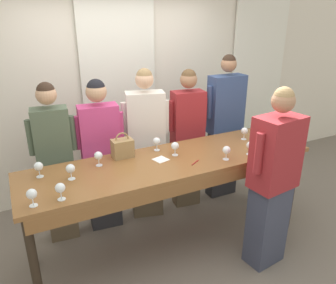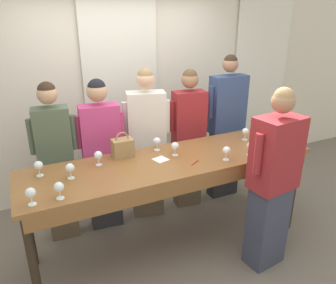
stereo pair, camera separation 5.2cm
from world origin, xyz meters
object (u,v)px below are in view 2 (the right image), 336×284
object	(u,v)px
tasting_bar	(173,171)
wine_bottle	(282,130)
host_pouring	(273,182)
wine_glass_center_left	(251,146)
wine_glass_front_mid	(70,168)
wine_glass_front_right	(38,166)
guest_navy_coat	(226,127)
guest_pink_top	(102,154)
guest_olive_jacket	(56,161)
handbag	(123,148)
guest_cream_sweater	(147,144)
potted_plant	(249,149)
wine_glass_near_host	(245,132)
wine_glass_center_right	(30,193)
wine_glass_front_left	(175,146)
wine_glass_back_right	(227,151)
wine_glass_center_mid	(59,187)
guest_striped_shirt	(188,138)
wine_glass_back_mid	(98,155)
wine_glass_back_left	(157,142)

from	to	relation	value
tasting_bar	wine_bottle	distance (m)	1.30
host_pouring	wine_glass_center_left	bearing A→B (deg)	85.60
wine_glass_front_mid	wine_glass_front_right	world-z (taller)	same
wine_glass_center_left	guest_navy_coat	world-z (taller)	guest_navy_coat
wine_glass_front_mid	guest_pink_top	distance (m)	0.79
guest_olive_jacket	guest_navy_coat	xyz separation A→B (m)	(2.07, 0.00, 0.05)
handbag	wine_glass_front_right	bearing A→B (deg)	-173.99
wine_glass_center_left	guest_cream_sweater	size ratio (longest dim) A/B	0.08
potted_plant	wine_glass_near_host	bearing A→B (deg)	-132.84
wine_glass_center_right	guest_cream_sweater	xyz separation A→B (m)	(1.27, 0.92, -0.18)
wine_glass_front_mid	wine_glass_center_left	size ratio (longest dim) A/B	1.00
wine_glass_front_left	handbag	bearing A→B (deg)	157.64
wine_glass_back_right	guest_navy_coat	bearing A→B (deg)	54.78
wine_glass_center_mid	guest_pink_top	distance (m)	1.10
wine_glass_back_right	guest_navy_coat	xyz separation A→B (m)	(0.63, 0.89, -0.14)
wine_bottle	wine_glass_near_host	size ratio (longest dim) A/B	2.49
wine_glass_near_host	guest_olive_jacket	distance (m)	2.02
wine_glass_front_mid	wine_glass_back_right	bearing A→B (deg)	-10.41
wine_glass_front_mid	wine_glass_front_right	size ratio (longest dim) A/B	1.00
wine_glass_center_left	guest_cream_sweater	world-z (taller)	guest_cream_sweater
wine_glass_center_right	wine_glass_near_host	distance (m)	2.25
wine_glass_near_host	host_pouring	distance (m)	0.80
guest_olive_jacket	guest_pink_top	size ratio (longest dim) A/B	1.01
wine_glass_front_mid	handbag	bearing A→B (deg)	24.32
wine_glass_center_left	wine_glass_back_right	distance (m)	0.28
wine_glass_front_mid	guest_pink_top	world-z (taller)	guest_pink_top
handbag	wine_glass_center_left	world-z (taller)	handbag
wine_glass_center_left	host_pouring	world-z (taller)	host_pouring
wine_glass_center_mid	guest_olive_jacket	world-z (taller)	guest_olive_jacket
guest_striped_shirt	handbag	bearing A→B (deg)	-157.67
wine_glass_front_left	guest_striped_shirt	bearing A→B (deg)	50.80
tasting_bar	guest_olive_jacket	xyz separation A→B (m)	(-0.98, 0.68, 0.01)
wine_glass_back_right	guest_striped_shirt	distance (m)	0.91
wine_glass_front_mid	wine_glass_front_right	xyz separation A→B (m)	(-0.23, 0.16, 0.00)
wine_bottle	guest_olive_jacket	size ratio (longest dim) A/B	0.20
guest_striped_shirt	wine_glass_front_mid	bearing A→B (deg)	-156.94
wine_bottle	wine_glass_front_mid	distance (m)	2.22
guest_pink_top	guest_cream_sweater	world-z (taller)	guest_cream_sweater
guest_olive_jacket	guest_pink_top	world-z (taller)	guest_olive_jacket
wine_glass_near_host	wine_glass_front_left	bearing A→B (deg)	-177.18
wine_glass_front_mid	guest_navy_coat	bearing A→B (deg)	17.33
wine_glass_back_mid	wine_glass_back_right	size ratio (longest dim) A/B	1.00
guest_olive_jacket	host_pouring	xyz separation A→B (m)	(1.69, -1.26, -0.02)
guest_navy_coat	potted_plant	xyz separation A→B (m)	(0.86, 0.53, -0.65)
wine_glass_back_left	wine_glass_front_mid	bearing A→B (deg)	-164.87
wine_glass_back_right	potted_plant	size ratio (longest dim) A/B	0.24
wine_glass_front_right	host_pouring	xyz separation A→B (m)	(1.88, -0.80, -0.21)
guest_striped_shirt	guest_cream_sweater	bearing A→B (deg)	-180.00
potted_plant	wine_glass_front_right	bearing A→B (deg)	-162.19
wine_glass_center_left	wine_glass_back_mid	bearing A→B (deg)	163.32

